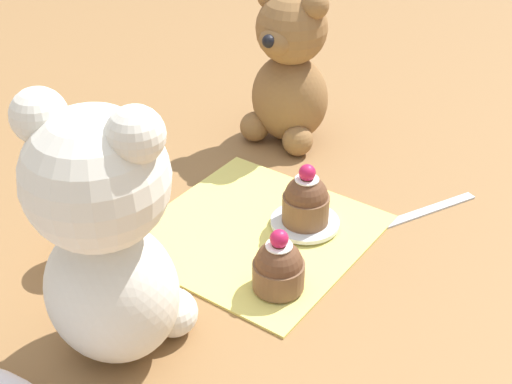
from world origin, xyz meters
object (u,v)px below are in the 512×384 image
teddy_bear_cream (105,234)px  cupcake_near_tan_bear (306,201)px  cupcake_near_cream_bear (279,267)px  juice_glass (84,238)px  teddy_bear_tan (289,71)px  saucer_plate (305,222)px  teaspoon (428,210)px

teddy_bear_cream → cupcake_near_tan_bear: bearing=-113.8°
cupcake_near_cream_bear → juice_glass: 0.21m
teddy_bear_tan → cupcake_near_tan_bear: (-0.13, 0.17, -0.06)m
teddy_bear_cream → cupcake_near_cream_bear: (-0.08, -0.15, -0.10)m
saucer_plate → cupcake_near_tan_bear: (-0.00, 0.00, 0.03)m
cupcake_near_tan_bear → teaspoon: bearing=-131.6°
teddy_bear_cream → cupcake_near_cream_bear: bearing=-131.9°
juice_glass → teaspoon: juice_glass is taller
saucer_plate → teaspoon: size_ratio=0.57×
teddy_bear_cream → teddy_bear_tan: teddy_bear_cream is taller
saucer_plate → teddy_bear_cream: bearing=80.5°
teddy_bear_tan → juice_glass: teddy_bear_tan is taller
cupcake_near_tan_bear → saucer_plate: bearing=0.0°
teddy_bear_tan → cupcake_near_tan_bear: teddy_bear_tan is taller
teddy_bear_cream → cupcake_near_tan_bear: 0.27m
teddy_bear_tan → teaspoon: size_ratio=1.54×
cupcake_near_cream_bear → cupcake_near_tan_bear: (0.03, -0.11, 0.01)m
teddy_bear_tan → saucer_plate: 0.23m
cupcake_near_cream_bear → saucer_plate: (0.03, -0.11, -0.02)m
teddy_bear_cream → cupcake_near_cream_bear: teddy_bear_cream is taller
teddy_bear_cream → teaspoon: bearing=-125.5°
teddy_bear_cream → saucer_plate: (-0.04, -0.25, -0.12)m
cupcake_near_tan_bear → teaspoon: size_ratio=0.53×
teddy_bear_cream → juice_glass: (0.12, -0.07, -0.10)m
cupcake_near_cream_bear → saucer_plate: 0.11m
teddy_bear_cream → teddy_bear_tan: size_ratio=1.20×
cupcake_near_cream_bear → cupcake_near_tan_bear: cupcake_near_tan_bear is taller
saucer_plate → teaspoon: (-0.10, -0.11, -0.01)m
teddy_bear_tan → saucer_plate: teddy_bear_tan is taller
teddy_bear_tan → saucer_plate: bearing=-52.3°
teddy_bear_tan → cupcake_near_tan_bear: bearing=-52.3°
teddy_bear_cream → teaspoon: 0.41m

